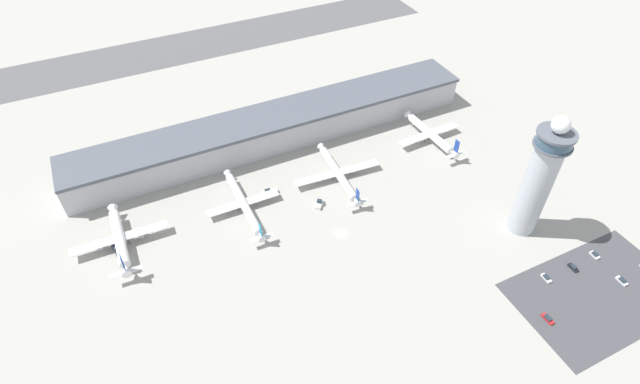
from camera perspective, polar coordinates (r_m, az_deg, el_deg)
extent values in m
plane|color=#9E9B93|center=(208.45, 2.33, -4.73)|extent=(1000.00, 1000.00, 0.00)
cube|color=#B2B2B7|center=(251.36, -5.05, 7.17)|extent=(202.60, 22.00, 14.70)
cube|color=#4C515B|center=(246.67, -5.17, 8.70)|extent=(202.60, 25.00, 1.60)
cube|color=#515154|center=(354.36, -12.56, 16.38)|extent=(303.90, 44.00, 0.01)
cylinder|color=#ADB2BC|center=(212.83, 23.34, 0.28)|extent=(11.02, 11.02, 43.24)
cylinder|color=#565B66|center=(199.78, 25.06, 4.90)|extent=(14.28, 14.28, 0.80)
cylinder|color=#334C60|center=(198.42, 25.27, 5.46)|extent=(13.13, 13.13, 4.13)
cylinder|color=#565B66|center=(197.02, 25.49, 6.04)|extent=(14.28, 14.28, 1.00)
sphere|color=white|center=(194.99, 25.83, 6.93)|extent=(6.66, 6.66, 6.66)
cube|color=#424247|center=(215.93, 29.19, -10.11)|extent=(64.00, 40.00, 0.01)
cylinder|color=white|center=(215.81, -21.97, -4.88)|extent=(4.87, 30.26, 4.19)
cone|color=white|center=(228.24, -22.55, -1.95)|extent=(4.28, 3.87, 4.19)
cone|color=white|center=(203.63, -21.29, -8.28)|extent=(3.89, 5.12, 3.77)
cube|color=white|center=(216.75, -21.94, -4.90)|extent=(38.56, 5.26, 0.44)
cylinder|color=#A8A8B2|center=(219.18, -23.92, -5.52)|extent=(2.41, 4.66, 2.31)
cylinder|color=#A8A8B2|center=(217.82, -19.85, -4.35)|extent=(2.41, 4.66, 2.31)
cube|color=navy|center=(198.96, -21.64, -7.51)|extent=(0.36, 2.81, 6.71)
cube|color=white|center=(202.38, -21.26, -8.50)|extent=(11.78, 2.26, 0.24)
cylinder|color=black|center=(228.22, -22.22, -3.06)|extent=(0.28, 0.28, 2.65)
cylinder|color=black|center=(217.84, -20.99, -5.30)|extent=(0.28, 0.28, 2.65)
cylinder|color=black|center=(218.34, -22.47, -5.73)|extent=(0.28, 0.28, 2.65)
cylinder|color=white|center=(217.86, -8.77, -1.25)|extent=(3.57, 38.13, 3.51)
cone|color=white|center=(232.79, -10.44, 1.97)|extent=(3.51, 3.16, 3.51)
cone|color=white|center=(203.58, -6.81, -5.03)|extent=(3.17, 4.22, 3.16)
cube|color=white|center=(218.82, -8.82, -1.24)|extent=(32.18, 4.45, 0.44)
cylinder|color=#A8A8B2|center=(219.24, -10.54, -1.80)|extent=(1.94, 3.86, 1.93)
cylinder|color=#A8A8B2|center=(221.47, -7.24, -0.75)|extent=(1.94, 3.86, 1.93)
cube|color=#197FB2|center=(199.67, -6.83, -4.32)|extent=(0.30, 2.80, 5.62)
cube|color=white|center=(202.52, -6.70, -5.20)|extent=(9.83, 2.02, 0.24)
cylinder|color=black|center=(232.55, -10.15, 1.05)|extent=(0.28, 0.28, 2.02)
cylinder|color=black|center=(220.18, -8.10, -1.58)|extent=(0.28, 0.28, 2.02)
cylinder|color=black|center=(219.36, -9.30, -1.97)|extent=(0.28, 0.28, 2.02)
cylinder|color=white|center=(229.94, 2.04, 2.22)|extent=(6.05, 36.49, 3.55)
cone|color=white|center=(243.93, 0.20, 5.06)|extent=(3.76, 3.43, 3.55)
cone|color=white|center=(216.51, 4.16, -1.06)|extent=(3.48, 4.47, 3.19)
cube|color=white|center=(230.84, 1.97, 2.22)|extent=(41.82, 7.27, 0.44)
cylinder|color=#A8A8B2|center=(229.68, -0.14, 1.64)|extent=(2.22, 4.03, 1.95)
cylinder|color=#A8A8B2|center=(235.09, 3.82, 2.69)|extent=(2.22, 4.03, 1.95)
cube|color=navy|center=(212.77, 4.32, -0.32)|extent=(0.49, 2.81, 5.67)
cube|color=white|center=(215.47, 4.31, -1.21)|extent=(10.05, 2.68, 0.24)
cylinder|color=black|center=(243.68, 0.44, 4.16)|extent=(0.28, 0.28, 2.12)
cylinder|color=black|center=(232.54, 2.59, 1.84)|extent=(0.28, 0.28, 2.12)
cylinder|color=black|center=(231.00, 1.46, 1.53)|extent=(0.28, 0.28, 2.12)
cylinder|color=white|center=(258.14, 12.46, 6.55)|extent=(5.46, 31.75, 3.91)
cone|color=white|center=(268.81, 10.17, 8.56)|extent=(4.08, 3.71, 3.91)
cone|color=white|center=(247.95, 15.01, 4.28)|extent=(3.74, 4.86, 3.52)
cube|color=white|center=(258.91, 12.35, 6.50)|extent=(34.48, 6.09, 0.44)
cylinder|color=#A8A8B2|center=(256.23, 10.91, 5.98)|extent=(2.36, 4.40, 2.15)
cylinder|color=#A8A8B2|center=(264.29, 13.42, 6.83)|extent=(2.36, 4.40, 2.15)
cube|color=navy|center=(244.39, 15.36, 5.08)|extent=(0.44, 2.81, 6.25)
cube|color=white|center=(246.99, 15.22, 4.17)|extent=(11.03, 2.54, 0.24)
cylinder|color=black|center=(268.81, 10.46, 7.66)|extent=(0.28, 0.28, 2.59)
cylinder|color=black|center=(261.49, 12.85, 6.12)|extent=(0.28, 0.28, 2.59)
cylinder|color=black|center=(258.43, 11.90, 5.79)|extent=(0.28, 0.28, 2.59)
cube|color=black|center=(218.20, -22.21, -6.17)|extent=(3.20, 6.62, 0.12)
cube|color=#2D333D|center=(217.72, -22.26, -6.05)|extent=(3.49, 7.82, 1.48)
cube|color=#232D38|center=(216.24, -22.29, -5.94)|extent=(2.35, 2.57, 1.21)
cube|color=black|center=(226.22, -5.77, -0.16)|extent=(6.59, 2.33, 0.12)
cube|color=silver|center=(225.78, -5.79, -0.04)|extent=(7.84, 2.43, 1.38)
cube|color=#232D38|center=(224.76, -5.99, 0.13)|extent=(2.36, 2.10, 1.13)
cube|color=black|center=(219.50, -0.08, -1.55)|extent=(4.99, 5.23, 0.12)
cube|color=silver|center=(218.99, -0.08, -1.42)|extent=(5.68, 5.99, 1.57)
cube|color=#232D38|center=(218.39, -0.04, -1.05)|extent=(2.77, 2.73, 1.29)
cube|color=black|center=(219.75, 26.91, -7.78)|extent=(1.74, 3.62, 0.12)
cube|color=black|center=(219.48, 26.94, -7.72)|extent=(1.83, 4.31, 0.86)
cube|color=#232D38|center=(218.90, 27.02, -7.61)|extent=(1.58, 2.38, 0.71)
cube|color=black|center=(200.34, 24.55, -13.12)|extent=(1.94, 4.10, 0.12)
cube|color=red|center=(200.10, 24.57, -13.07)|extent=(2.04, 4.87, 0.75)
cube|color=#232D38|center=(199.61, 24.61, -12.93)|extent=(1.73, 2.70, 0.61)
cube|color=black|center=(224.18, 31.18, -8.75)|extent=(1.80, 3.85, 0.12)
cube|color=silver|center=(223.94, 31.22, -8.69)|extent=(1.88, 4.58, 0.81)
cube|color=#232D38|center=(223.40, 31.31, -8.59)|extent=(1.64, 2.52, 0.67)
cube|color=black|center=(228.28, 28.85, -6.41)|extent=(1.87, 3.44, 0.12)
cube|color=silver|center=(228.03, 28.88, -6.35)|extent=(1.96, 4.09, 0.84)
cube|color=#232D38|center=(227.55, 28.93, -6.21)|extent=(1.69, 2.26, 0.69)
cube|color=black|center=(211.83, 24.41, -9.01)|extent=(1.89, 3.79, 0.12)
cube|color=silver|center=(211.60, 24.44, -8.96)|extent=(1.99, 4.50, 0.75)
cube|color=#232D38|center=(211.14, 24.47, -8.82)|extent=(1.69, 2.50, 0.61)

